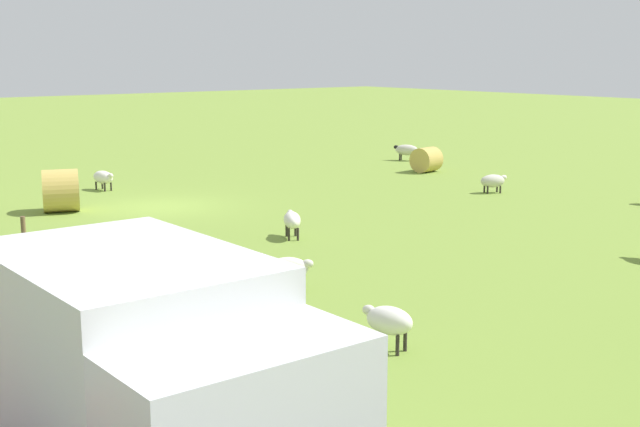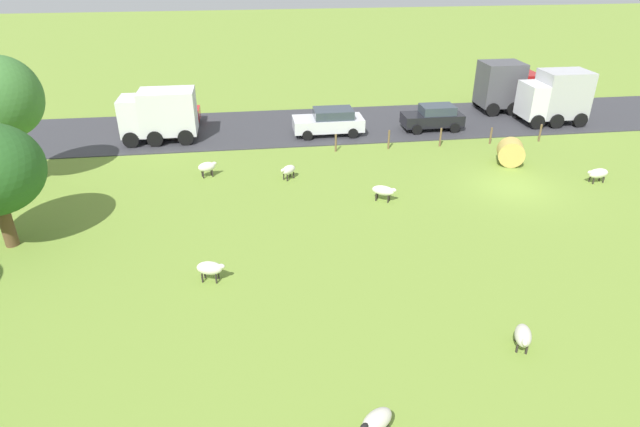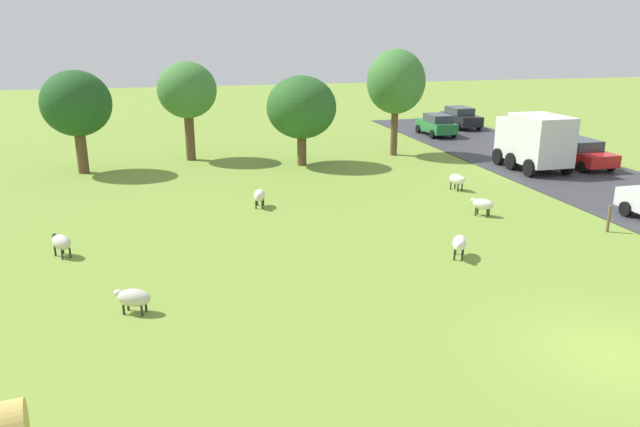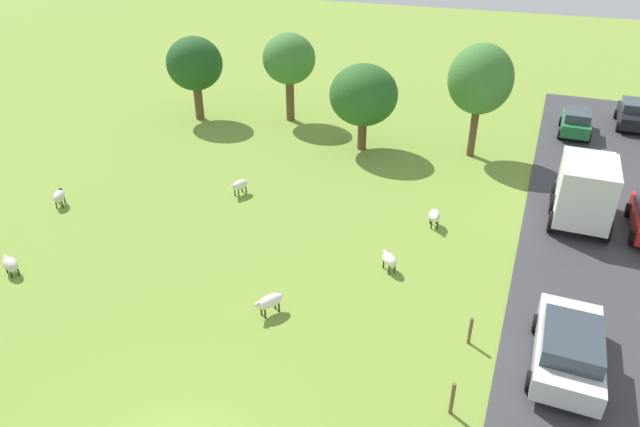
{
  "view_description": "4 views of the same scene",
  "coord_description": "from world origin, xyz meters",
  "px_view_note": "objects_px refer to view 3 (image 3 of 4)",
  "views": [
    {
      "loc": [
        13.57,
        26.28,
        5.29
      ],
      "look_at": [
        -1.76,
        6.84,
        0.58
      ],
      "focal_mm": 47.21,
      "sensor_mm": 36.0,
      "label": 1
    },
    {
      "loc": [
        -23.49,
        13.29,
        11.46
      ],
      "look_at": [
        -3.57,
        10.52,
        1.06
      ],
      "focal_mm": 29.89,
      "sensor_mm": 36.0,
      "label": 2
    },
    {
      "loc": [
        -10.27,
        -11.19,
        7.66
      ],
      "look_at": [
        -4.79,
        10.4,
        0.94
      ],
      "focal_mm": 33.98,
      "sensor_mm": 36.0,
      "label": 3
    },
    {
      "loc": [
        7.3,
        -7.34,
        13.23
      ],
      "look_at": [
        -0.84,
        12.4,
        1.41
      ],
      "focal_mm": 31.25,
      "sensor_mm": 36.0,
      "label": 4
    }
  ],
  "objects_px": {
    "sheep_6": "(259,195)",
    "sheep_2": "(483,204)",
    "sheep_7": "(460,243)",
    "car_5": "(581,152)",
    "tree_3": "(187,91)",
    "car_2": "(436,124)",
    "sheep_0": "(61,242)",
    "tree_1": "(301,108)",
    "car_1": "(461,117)",
    "sheep_3": "(457,179)",
    "tree_0": "(76,104)",
    "sheep_4": "(133,298)",
    "tree_2": "(396,82)",
    "truck_1": "(535,140)"
  },
  "relations": [
    {
      "from": "sheep_0",
      "to": "sheep_6",
      "type": "xyz_separation_m",
      "value": [
        7.74,
        4.52,
        0.01
      ]
    },
    {
      "from": "sheep_3",
      "to": "tree_3",
      "type": "bearing_deg",
      "value": 138.89
    },
    {
      "from": "sheep_3",
      "to": "tree_0",
      "type": "bearing_deg",
      "value": 154.78
    },
    {
      "from": "sheep_7",
      "to": "tree_2",
      "type": "height_order",
      "value": "tree_2"
    },
    {
      "from": "sheep_4",
      "to": "tree_1",
      "type": "xyz_separation_m",
      "value": [
        8.93,
        18.21,
        2.93
      ]
    },
    {
      "from": "sheep_6",
      "to": "tree_0",
      "type": "distance_m",
      "value": 13.1
    },
    {
      "from": "sheep_7",
      "to": "car_5",
      "type": "xyz_separation_m",
      "value": [
        13.66,
        11.84,
        0.34
      ]
    },
    {
      "from": "sheep_4",
      "to": "tree_3",
      "type": "distance_m",
      "value": 21.85
    },
    {
      "from": "tree_0",
      "to": "car_1",
      "type": "relative_size",
      "value": 1.31
    },
    {
      "from": "sheep_7",
      "to": "tree_3",
      "type": "bearing_deg",
      "value": 112.99
    },
    {
      "from": "sheep_3",
      "to": "sheep_6",
      "type": "xyz_separation_m",
      "value": [
        -10.05,
        -0.6,
        -0.01
      ]
    },
    {
      "from": "sheep_4",
      "to": "tree_3",
      "type": "bearing_deg",
      "value": 83.09
    },
    {
      "from": "tree_0",
      "to": "tree_1",
      "type": "distance_m",
      "value": 12.43
    },
    {
      "from": "sheep_7",
      "to": "tree_1",
      "type": "xyz_separation_m",
      "value": [
        -1.99,
        16.47,
        2.86
      ]
    },
    {
      "from": "sheep_6",
      "to": "car_2",
      "type": "bearing_deg",
      "value": 45.01
    },
    {
      "from": "tree_2",
      "to": "car_2",
      "type": "height_order",
      "value": "tree_2"
    },
    {
      "from": "truck_1",
      "to": "car_1",
      "type": "distance_m",
      "value": 15.83
    },
    {
      "from": "sheep_3",
      "to": "tree_0",
      "type": "relative_size",
      "value": 0.19
    },
    {
      "from": "sheep_0",
      "to": "tree_1",
      "type": "relative_size",
      "value": 0.21
    },
    {
      "from": "sheep_0",
      "to": "tree_0",
      "type": "relative_size",
      "value": 0.19
    },
    {
      "from": "sheep_2",
      "to": "car_2",
      "type": "bearing_deg",
      "value": 70.74
    },
    {
      "from": "tree_0",
      "to": "car_2",
      "type": "relative_size",
      "value": 1.4
    },
    {
      "from": "sheep_4",
      "to": "sheep_2",
      "type": "bearing_deg",
      "value": 23.29
    },
    {
      "from": "sheep_4",
      "to": "truck_1",
      "type": "bearing_deg",
      "value": 32.27
    },
    {
      "from": "tree_0",
      "to": "tree_3",
      "type": "distance_m",
      "value": 6.44
    },
    {
      "from": "sheep_6",
      "to": "tree_3",
      "type": "height_order",
      "value": "tree_3"
    },
    {
      "from": "tree_3",
      "to": "sheep_2",
      "type": "bearing_deg",
      "value": -52.72
    },
    {
      "from": "tree_3",
      "to": "car_2",
      "type": "height_order",
      "value": "tree_3"
    },
    {
      "from": "tree_0",
      "to": "truck_1",
      "type": "xyz_separation_m",
      "value": [
        24.85,
        -5.67,
        -2.08
      ]
    },
    {
      "from": "sheep_2",
      "to": "car_2",
      "type": "distance_m",
      "value": 20.87
    },
    {
      "from": "car_1",
      "to": "car_2",
      "type": "xyz_separation_m",
      "value": [
        -3.59,
        -3.15,
        -0.01
      ]
    },
    {
      "from": "sheep_4",
      "to": "sheep_6",
      "type": "distance_m",
      "value": 11.06
    },
    {
      "from": "sheep_2",
      "to": "car_1",
      "type": "distance_m",
      "value": 25.14
    },
    {
      "from": "truck_1",
      "to": "car_1",
      "type": "relative_size",
      "value": 1.05
    },
    {
      "from": "sheep_6",
      "to": "car_2",
      "type": "height_order",
      "value": "car_2"
    },
    {
      "from": "tree_1",
      "to": "sheep_4",
      "type": "bearing_deg",
      "value": -116.13
    },
    {
      "from": "sheep_3",
      "to": "tree_2",
      "type": "height_order",
      "value": "tree_2"
    },
    {
      "from": "sheep_2",
      "to": "sheep_7",
      "type": "height_order",
      "value": "sheep_7"
    },
    {
      "from": "tree_2",
      "to": "car_5",
      "type": "relative_size",
      "value": 1.55
    },
    {
      "from": "tree_3",
      "to": "car_5",
      "type": "xyz_separation_m",
      "value": [
        21.99,
        -7.79,
        -3.34
      ]
    },
    {
      "from": "sheep_0",
      "to": "tree_1",
      "type": "bearing_deg",
      "value": 48.11
    },
    {
      "from": "sheep_6",
      "to": "sheep_2",
      "type": "bearing_deg",
      "value": -22.12
    },
    {
      "from": "sheep_0",
      "to": "tree_3",
      "type": "relative_size",
      "value": 0.18
    },
    {
      "from": "tree_3",
      "to": "car_5",
      "type": "height_order",
      "value": "tree_3"
    },
    {
      "from": "sheep_0",
      "to": "sheep_4",
      "type": "relative_size",
      "value": 0.97
    },
    {
      "from": "sheep_6",
      "to": "tree_2",
      "type": "relative_size",
      "value": 0.17
    },
    {
      "from": "sheep_3",
      "to": "tree_2",
      "type": "relative_size",
      "value": 0.16
    },
    {
      "from": "sheep_0",
      "to": "car_1",
      "type": "bearing_deg",
      "value": 40.9
    },
    {
      "from": "sheep_6",
      "to": "car_5",
      "type": "bearing_deg",
      "value": 10.94
    },
    {
      "from": "sheep_3",
      "to": "car_2",
      "type": "xyz_separation_m",
      "value": [
        5.94,
        15.4,
        0.34
      ]
    }
  ]
}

